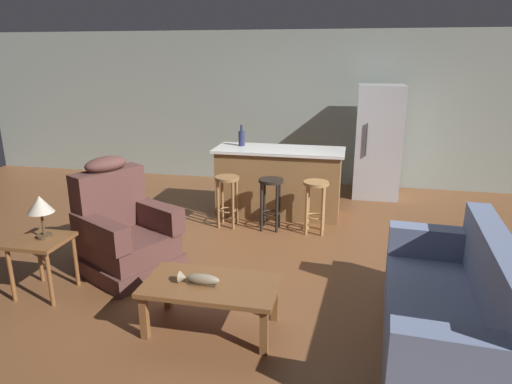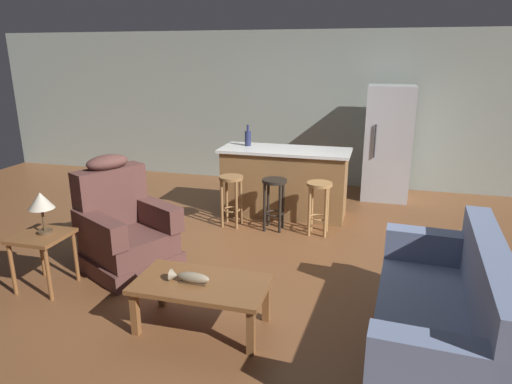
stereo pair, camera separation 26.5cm
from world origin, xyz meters
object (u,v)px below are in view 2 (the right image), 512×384
coffee_table (202,288)px  refrigerator (388,143)px  end_table (42,244)px  bar_stool_middle (274,195)px  couch (444,319)px  bottle_tall_green (248,138)px  table_lamp (41,203)px  bar_stool_right (319,199)px  kitchen_island (284,182)px  bar_stool_left (231,192)px  fish_figurine (189,277)px  recliner_near_lamp (124,230)px

coffee_table → refrigerator: (1.46, 4.17, 0.52)m
end_table → bar_stool_middle: 2.77m
couch → bottle_tall_green: bearing=-48.0°
table_lamp → bar_stool_right: 3.16m
kitchen_island → bar_stool_left: bearing=-132.8°
fish_figurine → kitchen_island: bearing=86.8°
bar_stool_right → refrigerator: bearing=66.2°
bar_stool_middle → bar_stool_left: bearing=180.0°
fish_figurine → bar_stool_middle: size_ratio=0.50×
kitchen_island → couch: bearing=-58.1°
recliner_near_lamp → end_table: size_ratio=2.14×
bar_stool_middle → table_lamp: bearing=-130.8°
recliner_near_lamp → bar_stool_right: 2.38m
coffee_table → bar_stool_left: bar_stool_left is taller
fish_figurine → kitchen_island: kitchen_island is taller
couch → kitchen_island: 3.42m
bar_stool_middle → recliner_near_lamp: bearing=-131.2°
table_lamp → bar_stool_left: size_ratio=0.60×
refrigerator → bottle_tall_green: bearing=-150.4°
kitchen_island → bar_stool_right: bearing=-47.7°
kitchen_island → fish_figurine: bearing=-93.2°
coffee_table → end_table: (-1.73, 0.24, 0.10)m
couch → bar_stool_left: couch is taller
fish_figurine → bar_stool_middle: 2.37m
fish_figurine → kitchen_island: (0.17, 3.00, 0.02)m
bar_stool_left → refrigerator: size_ratio=0.39×
end_table → kitchen_island: kitchen_island is taller
end_table → bar_stool_middle: bearing=49.3°
fish_figurine → table_lamp: 1.70m
bar_stool_middle → bottle_tall_green: 1.09m
bar_stool_right → fish_figurine: bearing=-107.3°
recliner_near_lamp → kitchen_island: recliner_near_lamp is taller
bar_stool_middle → couch: bearing=-51.4°
kitchen_island → bar_stool_left: size_ratio=2.65×
recliner_near_lamp → refrigerator: (2.68, 3.31, 0.46)m
table_lamp → refrigerator: size_ratio=0.23×
fish_figurine → refrigerator: refrigerator is taller
couch → bottle_tall_green: 3.88m
fish_figurine → recliner_near_lamp: (-1.13, 0.89, -0.04)m
refrigerator → bottle_tall_green: size_ratio=5.90×
bar_stool_right → refrigerator: 2.04m
table_lamp → kitchen_island: table_lamp is taller
end_table → bottle_tall_green: bearing=66.2°
end_table → recliner_near_lamp: bearing=50.7°
coffee_table → table_lamp: 1.81m
couch → coffee_table: bearing=5.9°
coffee_table → kitchen_island: (0.07, 2.97, 0.11)m
coffee_table → kitchen_island: kitchen_island is taller
couch → refrigerator: refrigerator is taller
table_lamp → bar_stool_right: size_ratio=0.60×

